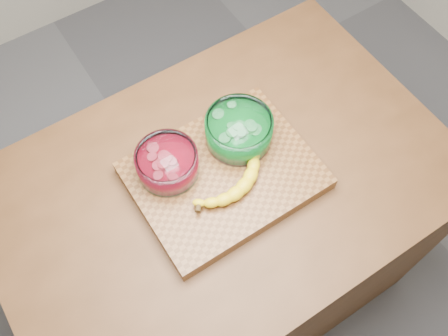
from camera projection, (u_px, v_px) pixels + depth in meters
ground at (224, 280)px, 2.07m from camera, size 3.50×3.50×0.00m
counter at (224, 241)px, 1.68m from camera, size 1.20×0.80×0.90m
cutting_board at (224, 176)px, 1.27m from camera, size 0.45×0.35×0.04m
bowl_red at (167, 163)px, 1.22m from camera, size 0.15×0.15×0.07m
bowl_green at (239, 130)px, 1.27m from camera, size 0.17×0.17×0.08m
banana at (229, 177)px, 1.23m from camera, size 0.26×0.15×0.04m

